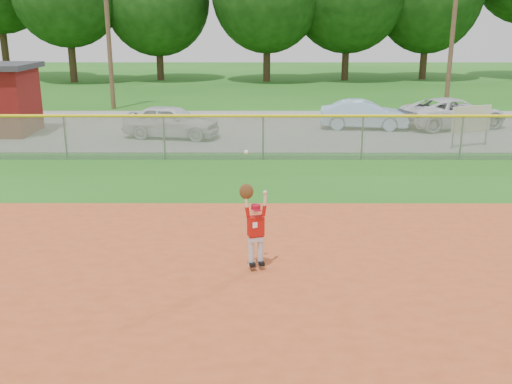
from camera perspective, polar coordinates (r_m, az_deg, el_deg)
ground at (r=9.94m, az=1.25°, el=-10.15°), size 120.00×120.00×0.00m
parking_strip at (r=25.28m, az=0.59°, el=6.41°), size 44.00×10.00×0.03m
car_white_a at (r=23.23m, az=-8.46°, el=7.00°), size 4.07×2.30×1.31m
car_blue at (r=25.41m, az=10.72°, el=7.62°), size 3.87×1.75×1.23m
car_white_b at (r=26.67m, az=19.14°, el=7.49°), size 5.12×3.44×1.30m
sponsor_sign at (r=22.59m, az=20.72°, el=6.73°), size 1.64×0.70×1.56m
outfield_fence at (r=19.22m, az=0.72°, el=5.80°), size 40.06×0.10×1.55m
power_lines at (r=30.91m, az=2.47°, el=16.93°), size 19.40×0.24×9.00m
ballplayer at (r=10.44m, az=-0.16°, el=-3.31°), size 0.52×0.28×2.20m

